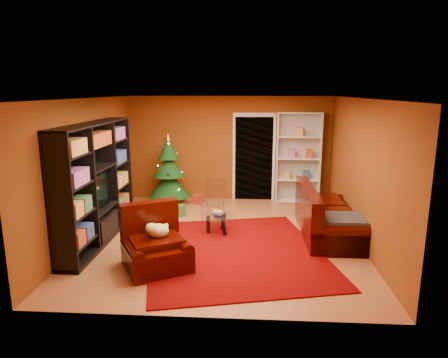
# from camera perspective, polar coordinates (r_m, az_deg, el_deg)

# --- Properties ---
(floor) EXTENTS (5.00, 5.50, 0.05)m
(floor) POSITION_cam_1_polar(r_m,az_deg,el_deg) (7.69, -0.19, -8.49)
(floor) COLOR #A55E33
(floor) RESTS_ON ground
(ceiling) EXTENTS (5.00, 5.50, 0.05)m
(ceiling) POSITION_cam_1_polar(r_m,az_deg,el_deg) (7.18, -0.21, 11.65)
(ceiling) COLOR silver
(ceiling) RESTS_ON wall_back
(wall_back) EXTENTS (5.00, 0.05, 2.60)m
(wall_back) POSITION_cam_1_polar(r_m,az_deg,el_deg) (10.05, 0.87, 4.35)
(wall_back) COLOR brown
(wall_back) RESTS_ON ground
(wall_left) EXTENTS (0.05, 5.50, 2.60)m
(wall_left) POSITION_cam_1_polar(r_m,az_deg,el_deg) (7.90, -18.80, 1.39)
(wall_left) COLOR brown
(wall_left) RESTS_ON ground
(wall_right) EXTENTS (0.05, 5.50, 2.60)m
(wall_right) POSITION_cam_1_polar(r_m,az_deg,el_deg) (7.58, 19.20, 0.92)
(wall_right) COLOR brown
(wall_right) RESTS_ON ground
(doorway) EXTENTS (1.06, 0.60, 2.16)m
(doorway) POSITION_cam_1_polar(r_m,az_deg,el_deg) (10.03, 4.28, 2.86)
(doorway) COLOR black
(doorway) RESTS_ON floor
(rug) EXTENTS (3.61, 3.98, 0.02)m
(rug) POSITION_cam_1_polar(r_m,az_deg,el_deg) (7.04, 1.53, -10.27)
(rug) COLOR #670302
(rug) RESTS_ON floor
(media_unit) EXTENTS (0.46, 2.85, 2.18)m
(media_unit) POSITION_cam_1_polar(r_m,az_deg,el_deg) (7.57, -17.80, -0.61)
(media_unit) COLOR black
(media_unit) RESTS_ON floor
(christmas_tree) EXTENTS (1.28, 1.28, 1.74)m
(christmas_tree) POSITION_cam_1_polar(r_m,az_deg,el_deg) (9.69, -7.87, 1.20)
(christmas_tree) COLOR #0E3813
(christmas_tree) RESTS_ON floor
(gift_box_teal) EXTENTS (0.39, 0.39, 0.30)m
(gift_box_teal) POSITION_cam_1_polar(r_m,az_deg,el_deg) (9.19, -7.82, -3.89)
(gift_box_teal) COLOR #156379
(gift_box_teal) RESTS_ON floor
(gift_box_green) EXTENTS (0.29, 0.29, 0.24)m
(gift_box_green) POSITION_cam_1_polar(r_m,az_deg,el_deg) (8.98, -6.34, -4.46)
(gift_box_green) COLOR #275D26
(gift_box_green) RESTS_ON floor
(gift_box_red) EXTENTS (0.30, 0.30, 0.23)m
(gift_box_red) POSITION_cam_1_polar(r_m,az_deg,el_deg) (9.87, -3.69, -2.86)
(gift_box_red) COLOR #A6281C
(gift_box_red) RESTS_ON floor
(white_bookshelf) EXTENTS (1.07, 0.41, 2.29)m
(white_bookshelf) POSITION_cam_1_polar(r_m,az_deg,el_deg) (9.94, 10.55, 2.94)
(white_bookshelf) COLOR white
(white_bookshelf) RESTS_ON floor
(armchair) EXTENTS (1.40, 1.40, 0.80)m
(armchair) POSITION_cam_1_polar(r_m,az_deg,el_deg) (6.38, -9.63, -9.15)
(armchair) COLOR black
(armchair) RESTS_ON rug
(dog) EXTENTS (0.50, 0.46, 0.26)m
(dog) POSITION_cam_1_polar(r_m,az_deg,el_deg) (6.36, -9.39, -7.29)
(dog) COLOR beige
(dog) RESTS_ON armchair
(sofa) EXTENTS (1.00, 2.22, 0.95)m
(sofa) POSITION_cam_1_polar(r_m,az_deg,el_deg) (7.91, 14.74, -4.48)
(sofa) COLOR black
(sofa) RESTS_ON rug
(coffee_table) EXTENTS (0.96, 0.96, 0.45)m
(coffee_table) POSITION_cam_1_polar(r_m,az_deg,el_deg) (7.83, -0.79, -6.42)
(coffee_table) COLOR gray
(coffee_table) RESTS_ON rug
(acrylic_chair) EXTENTS (0.53, 0.56, 0.84)m
(acrylic_chair) POSITION_cam_1_polar(r_m,az_deg,el_deg) (8.38, -1.62, -3.49)
(acrylic_chair) COLOR #66605B
(acrylic_chair) RESTS_ON rug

